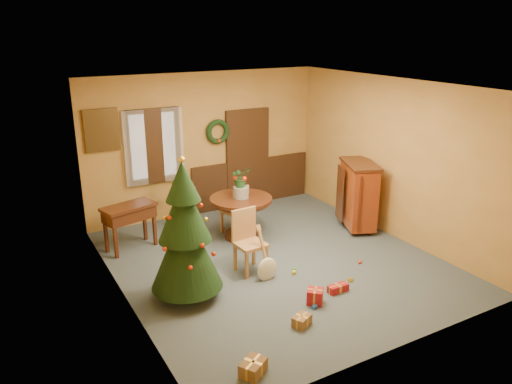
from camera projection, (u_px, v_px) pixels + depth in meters
room_envelope at (216, 159)px, 10.33m from camera, size 5.50×5.50×5.50m
dining_table at (241, 210)px, 9.13m from camera, size 1.14×1.14×0.78m
urn at (241, 192)px, 9.02m from camera, size 0.28×0.28×0.21m
centerpiece_plant at (241, 177)px, 8.93m from camera, size 0.34×0.30×0.38m
chair_near at (248, 239)px, 7.91m from camera, size 0.47×0.47×1.01m
chair_far at (237, 208)px, 9.32m from camera, size 0.52×0.52×0.94m
guitar at (267, 255)px, 7.64m from camera, size 0.40×0.56×0.79m
plant_stand at (179, 206)px, 9.44m from camera, size 0.31×0.31×0.80m
stand_plant at (178, 181)px, 9.28m from camera, size 0.23×0.19×0.40m
christmas_tree at (185, 233)px, 6.94m from camera, size 1.02×1.02×2.11m
writing_desk at (129, 216)px, 8.65m from camera, size 1.00×0.67×0.81m
sideboard at (358, 193)px, 9.52m from camera, size 0.90×1.16×1.32m
gift_a at (253, 367)px, 5.64m from camera, size 0.38×0.35×0.17m
gift_b at (315, 296)px, 7.07m from camera, size 0.30×0.30×0.22m
gift_c at (302, 320)px, 6.56m from camera, size 0.30×0.26×0.14m
gift_d at (338, 288)px, 7.39m from camera, size 0.33×0.14×0.11m
toy_a at (315, 307)px, 6.96m from camera, size 0.09×0.07×0.05m
toy_b at (295, 269)px, 8.01m from camera, size 0.06×0.06×0.06m
toy_c at (294, 273)px, 7.92m from camera, size 0.09×0.09×0.05m
toy_d at (360, 262)px, 8.26m from camera, size 0.06×0.06×0.06m
toy_e at (350, 280)px, 7.69m from camera, size 0.09×0.06×0.05m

